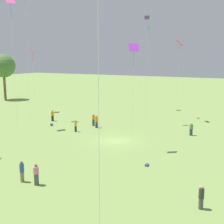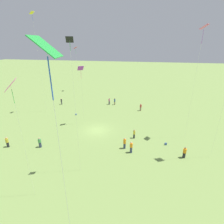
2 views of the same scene
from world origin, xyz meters
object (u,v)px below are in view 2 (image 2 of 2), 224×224
object	(u,v)px
person_7	(134,134)
person_6	(40,143)
kite_6	(81,70)
kite_1	(33,21)
person_2	(184,153)
picnic_bag_1	(166,144)
person_1	(125,143)
kite_7	(11,88)
person_0	(141,107)
person_8	(109,101)
person_3	(61,101)
kite_2	(71,52)
kite_8	(51,79)
kite_0	(76,49)
person_4	(131,147)
kite_4	(203,32)
person_9	(7,142)
person_5	(115,101)

from	to	relation	value
person_7	person_6	bearing A→B (deg)	-38.06
kite_6	kite_1	bearing A→B (deg)	-14.75
person_2	picnic_bag_1	distance (m)	3.71
person_1	kite_1	xyz separation A→B (m)	(-12.03, -19.92, 18.10)
person_1	kite_6	distance (m)	15.02
kite_7	person_0	bearing A→B (deg)	172.59
person_2	person_8	bearing A→B (deg)	20.98
person_8	kite_7	world-z (taller)	kite_7
person_3	person_1	bearing A→B (deg)	87.70
person_2	kite_2	bearing A→B (deg)	95.66
person_2	person_6	xyz separation A→B (m)	(1.26, -21.54, -0.02)
person_7	kite_6	world-z (taller)	kite_6
person_8	kite_8	size ratio (longest dim) A/B	0.11
person_8	kite_1	distance (m)	23.91
person_1	person_7	world-z (taller)	person_1
person_2	picnic_bag_1	size ratio (longest dim) A/B	4.50
person_1	kite_0	distance (m)	38.66
person_3	kite_0	world-z (taller)	kite_0
person_2	kite_7	world-z (taller)	kite_7
person_4	kite_2	xyz separation A→B (m)	(5.04, -6.05, 13.46)
kite_0	person_7	bearing A→B (deg)	79.04
person_0	person_1	bearing A→B (deg)	22.20
kite_4	kite_8	size ratio (longest dim) A/B	1.13
kite_8	person_9	bearing A→B (deg)	83.02
person_6	kite_7	world-z (taller)	kite_7
person_2	kite_7	xyz separation A→B (m)	(9.74, -17.08, 10.94)
person_5	kite_4	world-z (taller)	kite_4
person_0	kite_8	world-z (taller)	kite_8
kite_1	kite_7	xyz separation A→B (m)	(22.55, 11.41, -7.24)
person_2	kite_0	bearing A→B (deg)	25.56
kite_0	kite_6	bearing A→B (deg)	65.80
person_3	picnic_bag_1	size ratio (longest dim) A/B	4.35
person_3	person_6	distance (m)	20.13
person_3	person_8	distance (m)	12.51
person_6	kite_4	world-z (taller)	kite_4
kite_1	person_9	bearing A→B (deg)	58.61
person_3	person_9	size ratio (longest dim) A/B	0.95
person_0	person_4	bearing A→B (deg)	26.08
person_1	person_9	distance (m)	18.21
kite_6	person_2	bearing A→B (deg)	164.54
person_6	kite_1	xyz separation A→B (m)	(-14.07, -6.95, 18.21)
kite_4	person_1	bearing A→B (deg)	13.13
person_3	person_7	size ratio (longest dim) A/B	1.02
kite_1	kite_8	distance (m)	36.39
person_7	kite_4	bearing A→B (deg)	134.56
kite_0	kite_1	bearing A→B (deg)	40.60
person_9	kite_0	world-z (taller)	kite_0
person_9	kite_4	bearing A→B (deg)	146.22
person_8	kite_7	xyz separation A→B (m)	(30.00, -2.23, 10.93)
person_3	person_4	distance (m)	26.80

